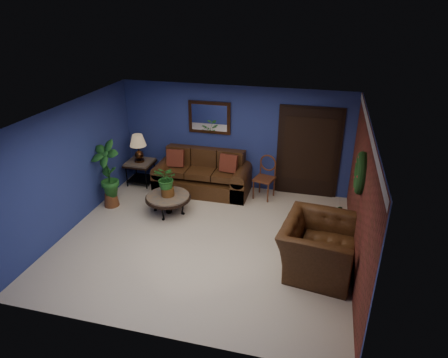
% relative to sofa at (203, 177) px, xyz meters
% --- Properties ---
extents(floor, '(5.50, 5.50, 0.00)m').
position_rel_sofa_xyz_m(floor, '(0.67, -2.08, -0.33)').
color(floor, beige).
rests_on(floor, ground).
extents(wall_back, '(5.50, 0.04, 2.50)m').
position_rel_sofa_xyz_m(wall_back, '(0.67, 0.42, 0.92)').
color(wall_back, navy).
rests_on(wall_back, ground).
extents(wall_left, '(0.04, 5.00, 2.50)m').
position_rel_sofa_xyz_m(wall_left, '(-2.08, -2.08, 0.92)').
color(wall_left, navy).
rests_on(wall_left, ground).
extents(wall_right_brick, '(0.04, 5.00, 2.50)m').
position_rel_sofa_xyz_m(wall_right_brick, '(3.42, -2.08, 0.92)').
color(wall_right_brick, maroon).
rests_on(wall_right_brick, ground).
extents(ceiling, '(5.50, 5.00, 0.02)m').
position_rel_sofa_xyz_m(ceiling, '(0.67, -2.08, 2.17)').
color(ceiling, white).
rests_on(ceiling, wall_back).
extents(crown_molding, '(0.03, 5.00, 0.14)m').
position_rel_sofa_xyz_m(crown_molding, '(3.39, -2.08, 2.10)').
color(crown_molding, white).
rests_on(crown_molding, wall_right_brick).
extents(wall_mirror, '(1.02, 0.06, 0.77)m').
position_rel_sofa_xyz_m(wall_mirror, '(0.07, 0.38, 1.39)').
color(wall_mirror, '#3F2211').
rests_on(wall_mirror, wall_back).
extents(closet_door, '(1.44, 0.06, 2.18)m').
position_rel_sofa_xyz_m(closet_door, '(2.42, 0.39, 0.72)').
color(closet_door, black).
rests_on(closet_door, wall_back).
extents(wreath, '(0.16, 0.72, 0.72)m').
position_rel_sofa_xyz_m(wreath, '(3.36, -2.03, 1.37)').
color(wreath, black).
rests_on(wreath, wall_right_brick).
extents(sofa, '(2.25, 0.97, 1.01)m').
position_rel_sofa_xyz_m(sofa, '(0.00, 0.00, 0.00)').
color(sofa, '#462814').
rests_on(sofa, ground).
extents(coffee_table, '(0.98, 0.98, 0.42)m').
position_rel_sofa_xyz_m(coffee_table, '(-0.41, -1.27, 0.03)').
color(coffee_table, '#514C47').
rests_on(coffee_table, ground).
extents(end_table, '(0.65, 0.65, 0.60)m').
position_rel_sofa_xyz_m(end_table, '(-1.63, -0.03, 0.13)').
color(end_table, '#514C47').
rests_on(end_table, ground).
extents(table_lamp, '(0.40, 0.40, 0.67)m').
position_rel_sofa_xyz_m(table_lamp, '(-1.63, -0.03, 0.70)').
color(table_lamp, '#3F2211').
rests_on(table_lamp, end_table).
extents(side_chair, '(0.52, 0.52, 1.01)m').
position_rel_sofa_xyz_m(side_chair, '(1.51, 0.04, 0.24)').
color(side_chair, brown).
rests_on(side_chair, ground).
extents(armchair, '(1.40, 1.55, 0.90)m').
position_rel_sofa_xyz_m(armchair, '(2.82, -2.47, 0.12)').
color(armchair, '#462814').
rests_on(armchair, ground).
extents(coffee_plant, '(0.62, 0.58, 0.69)m').
position_rel_sofa_xyz_m(coffee_plant, '(-0.41, -1.27, 0.46)').
color(coffee_plant, brown).
rests_on(coffee_plant, coffee_table).
extents(floor_plant, '(0.46, 0.40, 0.86)m').
position_rel_sofa_xyz_m(floor_plant, '(3.02, -1.59, 0.12)').
color(floor_plant, brown).
rests_on(floor_plant, ground).
extents(tall_plant, '(0.77, 0.62, 1.53)m').
position_rel_sofa_xyz_m(tall_plant, '(-1.78, -1.29, 0.50)').
color(tall_plant, brown).
rests_on(tall_plant, ground).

